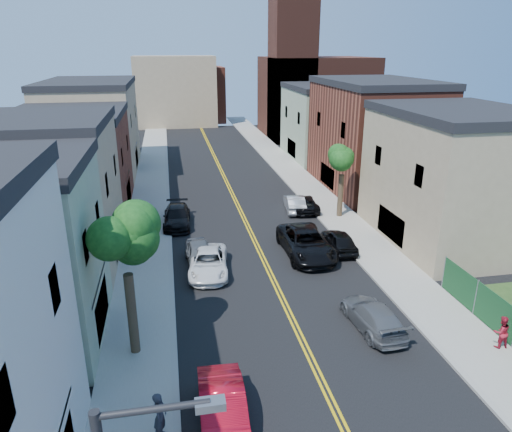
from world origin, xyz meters
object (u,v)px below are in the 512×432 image
black_car_right (339,240)px  grey_car_left (200,254)px  pedestrian_left (160,416)px  red_sedan (223,413)px  silver_car_right (295,203)px  pedestrian_right (501,332)px  dark_car_right_far (303,203)px  black_car_left (177,217)px  grey_car_right (373,316)px  black_suv_lane (306,243)px  white_pickup (208,262)px

black_car_right → grey_car_left: bearing=4.7°
grey_car_left → pedestrian_left: (-2.47, -14.41, 0.35)m
red_sedan → silver_car_right: 25.36m
silver_car_right → pedestrian_right: size_ratio=2.66×
dark_car_right_far → pedestrian_left: 26.62m
grey_car_left → pedestrian_right: size_ratio=2.69×
black_car_left → pedestrian_left: bearing=-90.3°
black_car_left → pedestrian_left: (-1.20, -22.01, 0.35)m
grey_car_right → black_car_right: size_ratio=1.12×
black_car_left → grey_car_right: bearing=-57.9°
silver_car_right → pedestrian_right: (4.27, -21.11, 0.25)m
grey_car_right → black_suv_lane: (-0.80, 9.21, 0.21)m
grey_car_right → black_car_right: bearing=-103.9°
black_suv_lane → pedestrian_right: 13.40m
black_suv_lane → pedestrian_left: 17.56m
grey_car_right → pedestrian_right: (5.11, -2.82, 0.27)m
red_sedan → pedestrian_right: bearing=12.2°
red_sedan → black_car_left: red_sedan is taller
red_sedan → grey_car_left: 14.36m
dark_car_right_far → black_suv_lane: 9.38m
grey_car_left → black_suv_lane: (7.23, 0.23, 0.15)m
white_pickup → grey_car_left: 1.32m
black_car_left → black_car_right: (11.00, -6.99, -0.03)m
pedestrian_left → dark_car_right_far: bearing=-11.1°
pedestrian_right → silver_car_right: bearing=-74.8°
grey_car_right → pedestrian_right: 5.84m
silver_car_right → pedestrian_right: pedestrian_right is taller
black_car_left → black_car_right: bearing=-29.6°
pedestrian_left → silver_car_right: bearing=-9.6°
dark_car_right_far → black_car_right: bearing=95.2°
red_sedan → pedestrian_right: (13.35, 2.57, 0.16)m
black_car_left → dark_car_right_far: (10.92, 1.69, -0.09)m
black_suv_lane → black_car_left: bearing=138.8°
red_sedan → silver_car_right: bearing=70.3°
black_car_left → black_suv_lane: 11.25m
black_suv_lane → grey_car_left: bearing=-178.4°
white_pickup → black_suv_lane: size_ratio=0.80×
pedestrian_right → grey_car_right: bearing=-25.2°
silver_car_right → grey_car_left: bearing=53.6°
grey_car_right → black_car_right: black_car_right is taller
silver_car_right → pedestrian_right: 21.54m
dark_car_right_far → pedestrian_right: 21.38m
white_pickup → grey_car_left: bearing=114.7°
red_sedan → pedestrian_right: size_ratio=3.01×
red_sedan → pedestrian_right: pedestrian_right is taller
black_car_right → black_suv_lane: (-2.50, -0.37, 0.17)m
grey_car_right → dark_car_right_far: 18.34m
black_suv_lane → white_pickup: bearing=-168.0°
pedestrian_left → red_sedan: bearing=-72.8°
grey_car_left → pedestrian_right: bearing=-45.4°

